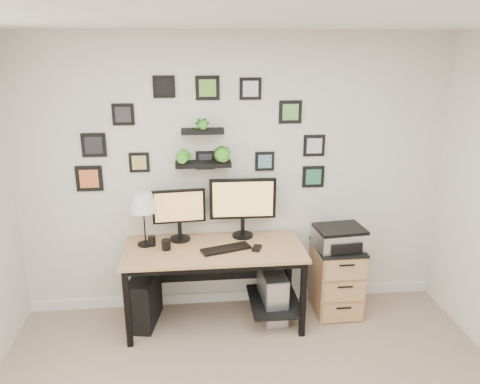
{
  "coord_description": "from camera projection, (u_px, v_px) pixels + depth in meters",
  "views": [
    {
      "loc": [
        -0.39,
        -2.19,
        2.48
      ],
      "look_at": [
        0.02,
        1.83,
        1.2
      ],
      "focal_mm": 35.0,
      "sensor_mm": 36.0,
      "label": 1
    }
  ],
  "objects": [
    {
      "name": "table_lamp",
      "position": [
        143.0,
        204.0,
        4.1
      ],
      "size": [
        0.24,
        0.24,
        0.49
      ],
      "color": "black",
      "rests_on": "desk"
    },
    {
      "name": "keyboard",
      "position": [
        226.0,
        249.0,
        4.11
      ],
      "size": [
        0.46,
        0.27,
        0.02
      ],
      "primitive_type": "cube",
      "rotation": [
        0.0,
        0.0,
        0.31
      ],
      "color": "black",
      "rests_on": "desk"
    },
    {
      "name": "wall_decor",
      "position": [
        204.0,
        141.0,
        4.17
      ],
      "size": [
        2.29,
        0.18,
        1.05
      ],
      "color": "black",
      "rests_on": "ground"
    },
    {
      "name": "mug",
      "position": [
        166.0,
        245.0,
        4.11
      ],
      "size": [
        0.08,
        0.08,
        0.09
      ],
      "primitive_type": "cylinder",
      "color": "black",
      "rests_on": "desk"
    },
    {
      "name": "pc_tower_grey",
      "position": [
        272.0,
        294.0,
        4.4
      ],
      "size": [
        0.23,
        0.48,
        0.47
      ],
      "color": "gray",
      "rests_on": "ground"
    },
    {
      "name": "desk",
      "position": [
        218.0,
        258.0,
        4.23
      ],
      "size": [
        1.6,
        0.7,
        0.75
      ],
      "color": "tan",
      "rests_on": "ground"
    },
    {
      "name": "monitor_left",
      "position": [
        179.0,
        211.0,
        4.23
      ],
      "size": [
        0.48,
        0.2,
        0.49
      ],
      "color": "black",
      "rests_on": "desk"
    },
    {
      "name": "room",
      "position": [
        236.0,
        296.0,
        4.73
      ],
      "size": [
        4.0,
        4.0,
        4.0
      ],
      "color": "tan",
      "rests_on": "ground"
    },
    {
      "name": "file_cabinet",
      "position": [
        336.0,
        278.0,
        4.49
      ],
      "size": [
        0.43,
        0.53,
        0.67
      ],
      "color": "tan",
      "rests_on": "ground"
    },
    {
      "name": "pc_tower_black",
      "position": [
        145.0,
        299.0,
        4.3
      ],
      "size": [
        0.29,
        0.5,
        0.47
      ],
      "primitive_type": "cube",
      "rotation": [
        0.0,
        0.0,
        -0.17
      ],
      "color": "black",
      "rests_on": "ground"
    },
    {
      "name": "pen_cup",
      "position": [
        152.0,
        241.0,
        4.19
      ],
      "size": [
        0.07,
        0.07,
        0.09
      ],
      "primitive_type": "cylinder",
      "color": "black",
      "rests_on": "desk"
    },
    {
      "name": "monitor_right",
      "position": [
        243.0,
        203.0,
        4.3
      ],
      "size": [
        0.61,
        0.2,
        0.57
      ],
      "color": "black",
      "rests_on": "desk"
    },
    {
      "name": "mouse",
      "position": [
        257.0,
        248.0,
        4.11
      ],
      "size": [
        0.1,
        0.12,
        0.03
      ],
      "primitive_type": "cube",
      "rotation": [
        0.0,
        0.0,
        -0.36
      ],
      "color": "black",
      "rests_on": "desk"
    },
    {
      "name": "printer",
      "position": [
        339.0,
        237.0,
        4.33
      ],
      "size": [
        0.47,
        0.39,
        0.2
      ],
      "color": "silver",
      "rests_on": "file_cabinet"
    }
  ]
}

